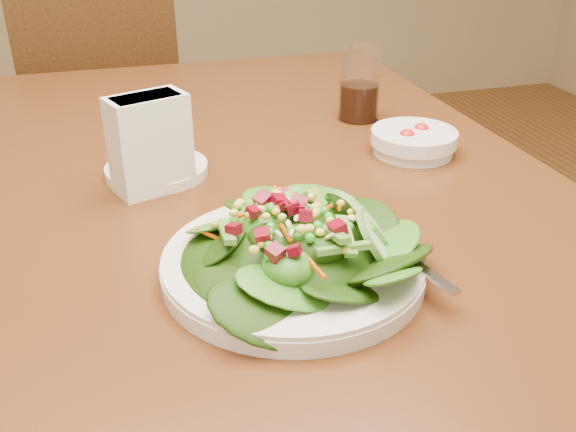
{
  "coord_description": "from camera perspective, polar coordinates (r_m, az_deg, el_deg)",
  "views": [
    {
      "loc": [
        -0.2,
        -0.85,
        1.15
      ],
      "look_at": [
        -0.02,
        -0.25,
        0.81
      ],
      "focal_mm": 40.0,
      "sensor_mm": 36.0,
      "label": 1
    }
  ],
  "objects": [
    {
      "name": "tomato_bowl",
      "position": [
        1.06,
        11.1,
        6.53
      ],
      "size": [
        0.14,
        0.14,
        0.05
      ],
      "color": "white",
      "rests_on": "dining_table"
    },
    {
      "name": "chair_far",
      "position": [
        1.98,
        -15.89,
        7.68
      ],
      "size": [
        0.46,
        0.46,
        0.94
      ],
      "rotation": [
        0.0,
        0.0,
        3.19
      ],
      "color": "#462710",
      "rests_on": "ground_plane"
    },
    {
      "name": "bread_plate",
      "position": [
        0.98,
        -11.72,
        5.33
      ],
      "size": [
        0.15,
        0.15,
        0.08
      ],
      "color": "white",
      "rests_on": "dining_table"
    },
    {
      "name": "napkin_holder",
      "position": [
        0.91,
        -12.18,
        6.52
      ],
      "size": [
        0.12,
        0.09,
        0.14
      ],
      "rotation": [
        0.0,
        0.0,
        0.34
      ],
      "color": "white",
      "rests_on": "dining_table"
    },
    {
      "name": "salad_plate",
      "position": [
        0.71,
        1.24,
        -2.87
      ],
      "size": [
        0.3,
        0.3,
        0.09
      ],
      "rotation": [
        0.0,
        0.0,
        -0.02
      ],
      "color": "white",
      "rests_on": "dining_table"
    },
    {
      "name": "drinking_glass",
      "position": [
        1.19,
        6.36,
        11.13
      ],
      "size": [
        0.07,
        0.07,
        0.13
      ],
      "color": "silver",
      "rests_on": "dining_table"
    },
    {
      "name": "dining_table",
      "position": [
        1.0,
        -2.96,
        -1.9
      ],
      "size": [
        0.9,
        1.4,
        0.75
      ],
      "color": "#4C2411",
      "rests_on": "ground_plane"
    }
  ]
}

